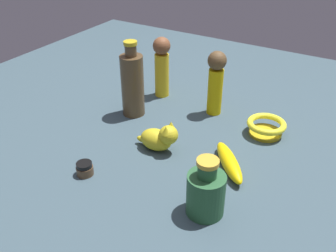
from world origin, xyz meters
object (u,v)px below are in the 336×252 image
object	(u,v)px
bowl	(266,126)
bottle_short	(206,192)
bottle_tall	(132,84)
banana	(229,162)
person_figure_child	(216,80)
cat_figurine	(160,138)
nail_polish_jar	(85,169)
person_figure_adult	(162,65)

from	to	relation	value
bowl	bottle_short	size ratio (longest dim) A/B	0.80
bottle_tall	banana	world-z (taller)	bottle_tall
bottle_short	person_figure_child	xyz separation A→B (m)	(0.46, 0.19, 0.06)
bottle_tall	bottle_short	size ratio (longest dim) A/B	1.69
person_figure_child	banana	xyz separation A→B (m)	(-0.27, -0.17, -0.10)
bottle_short	banana	world-z (taller)	bottle_short
person_figure_child	bowl	bearing A→B (deg)	-101.94
cat_figurine	nail_polish_jar	distance (m)	0.24
cat_figurine	bottle_short	size ratio (longest dim) A/B	0.89
bowl	bottle_tall	size ratio (longest dim) A/B	0.47
person_figure_adult	bowl	bearing A→B (deg)	-98.72
cat_figurine	person_figure_child	world-z (taller)	person_figure_child
bottle_tall	person_figure_adult	distance (m)	0.17
bottle_tall	person_figure_adult	size ratio (longest dim) A/B	1.15
bottle_short	banana	size ratio (longest dim) A/B	0.81
bottle_tall	person_figure_child	xyz separation A→B (m)	(0.15, -0.24, 0.01)
bowl	banana	size ratio (longest dim) A/B	0.65
person_figure_child	person_figure_adult	size ratio (longest dim) A/B	0.99
nail_polish_jar	person_figure_adult	xyz separation A→B (m)	(0.53, 0.07, 0.11)
bowl	bottle_tall	world-z (taller)	bottle_tall
nail_polish_jar	cat_figurine	bearing A→B (deg)	-29.08
bowl	nail_polish_jar	bearing A→B (deg)	141.67
bottle_tall	banana	bearing A→B (deg)	-106.19
bottle_tall	nail_polish_jar	xyz separation A→B (m)	(-0.35, -0.08, -0.10)
cat_figurine	nail_polish_jar	size ratio (longest dim) A/B	2.94
bottle_short	banana	xyz separation A→B (m)	(0.19, 0.02, -0.04)
bowl	cat_figurine	bearing A→B (deg)	135.45
bowl	nail_polish_jar	size ratio (longest dim) A/B	2.63
person_figure_adult	banana	xyz separation A→B (m)	(-0.30, -0.41, -0.10)
cat_figurine	bottle_short	bearing A→B (deg)	-125.46
bottle_tall	nail_polish_jar	world-z (taller)	bottle_tall
cat_figurine	person_figure_adult	bearing A→B (deg)	30.73
bowl	bottle_tall	bearing A→B (deg)	103.54
nail_polish_jar	person_figure_adult	world-z (taller)	person_figure_adult
nail_polish_jar	banana	size ratio (longest dim) A/B	0.25
nail_polish_jar	banana	distance (m)	0.40
bottle_short	person_figure_child	bearing A→B (deg)	22.65
cat_figurine	bowl	distance (m)	0.35
cat_figurine	nail_polish_jar	bearing A→B (deg)	150.92
person_figure_adult	bottle_short	bearing A→B (deg)	-138.87
nail_polish_jar	person_figure_child	size ratio (longest dim) A/B	0.21
cat_figurine	person_figure_adult	xyz separation A→B (m)	(0.32, 0.19, 0.08)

